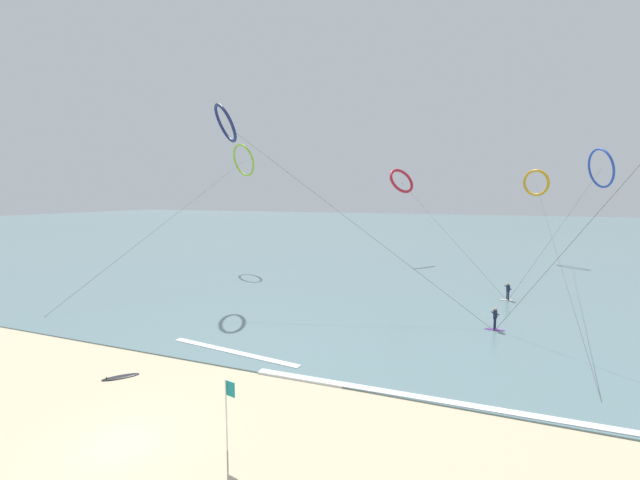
{
  "coord_description": "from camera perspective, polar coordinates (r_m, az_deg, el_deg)",
  "views": [
    {
      "loc": [
        13.03,
        -11.42,
        10.08
      ],
      "look_at": [
        0.0,
        22.71,
        5.99
      ],
      "focal_mm": 22.53,
      "sensor_mm": 36.0,
      "label": 1
    }
  ],
  "objects": [
    {
      "name": "wave_crest_mid",
      "position": [
        27.25,
        -12.23,
        -15.33
      ],
      "size": [
        9.8,
        1.63,
        0.12
      ],
      "primitive_type": "cube",
      "rotation": [
        0.0,
        0.0,
        -0.12
      ],
      "color": "white",
      "rests_on": "ground"
    },
    {
      "name": "sea_water",
      "position": [
        120.27,
        14.6,
        1.39
      ],
      "size": [
        400.0,
        200.0,
        0.08
      ],
      "primitive_type": "cube",
      "color": "slate",
      "rests_on": "ground"
    },
    {
      "name": "kite_navy",
      "position": [
        43.04,
        -13.24,
        15.81
      ],
      "size": [
        27.71,
        5.69,
        19.19
      ],
      "rotation": [
        0.0,
        0.0,
        2.4
      ],
      "color": "navy",
      "rests_on": "ground"
    },
    {
      "name": "kite_crimson",
      "position": [
        63.67,
        11.51,
        8.22
      ],
      "size": [
        16.31,
        23.92,
        14.25
      ],
      "rotation": [
        0.0,
        0.0,
        0.92
      ],
      "color": "red",
      "rests_on": "ground"
    },
    {
      "name": "kite_lime",
      "position": [
        58.21,
        -10.84,
        11.05
      ],
      "size": [
        4.87,
        29.39,
        17.21
      ],
      "rotation": [
        0.0,
        0.0,
        2.71
      ],
      "color": "#8CC62D",
      "rests_on": "ground"
    },
    {
      "name": "beach_flag",
      "position": [
        17.31,
        -12.92,
        -21.77
      ],
      "size": [
        0.47,
        0.12,
        2.95
      ],
      "color": "silver",
      "rests_on": "ground"
    },
    {
      "name": "surfer_violet",
      "position": [
        33.13,
        23.59,
        -10.38
      ],
      "size": [
        1.4,
        0.65,
        1.7
      ],
      "rotation": [
        0.0,
        0.0,
        4.43
      ],
      "color": "purple",
      "rests_on": "ground"
    },
    {
      "name": "kite_cobalt",
      "position": [
        60.76,
        35.03,
        8.34
      ],
      "size": [
        12.46,
        20.14,
        15.84
      ],
      "rotation": [
        0.0,
        0.0,
        1.87
      ],
      "color": "#2647B7",
      "rests_on": "ground"
    },
    {
      "name": "kite_amber",
      "position": [
        70.51,
        28.35,
        7.15
      ],
      "size": [
        4.68,
        49.87,
        14.06
      ],
      "rotation": [
        0.0,
        0.0,
        2.51
      ],
      "color": "orange",
      "rests_on": "ground"
    },
    {
      "name": "wave_crest_near",
      "position": [
        21.97,
        14.22,
        -20.94
      ],
      "size": [
        18.05,
        0.8,
        0.12
      ],
      "primitive_type": "cube",
      "rotation": [
        0.0,
        0.0,
        0.02
      ],
      "color": "white",
      "rests_on": "ground"
    },
    {
      "name": "surfboard_spare",
      "position": [
        26.02,
        -26.48,
        -17.0
      ],
      "size": [
        1.67,
        1.75,
        0.2
      ],
      "color": "black",
      "rests_on": "ground"
    },
    {
      "name": "surfer_ivory",
      "position": [
        42.57,
        25.13,
        -6.79
      ],
      "size": [
        1.4,
        0.69,
        1.7
      ],
      "rotation": [
        0.0,
        0.0,
        5.14
      ],
      "color": "silver",
      "rests_on": "ground"
    },
    {
      "name": "ground_plane",
      "position": [
        20.04,
        -26.36,
        -24.5
      ],
      "size": [
        400.0,
        400.0,
        0.0
      ],
      "primitive_type": "plane",
      "color": "beige"
    }
  ]
}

